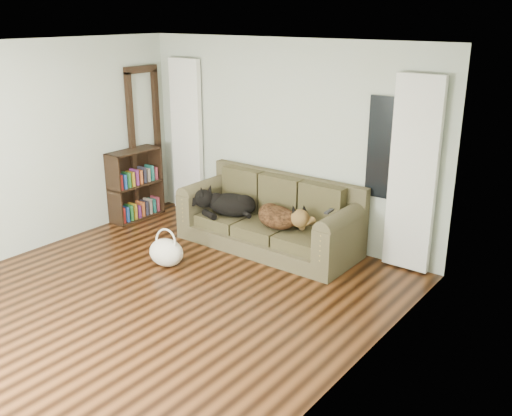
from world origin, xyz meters
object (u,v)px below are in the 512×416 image
Objects in this scene: dog_black_lab at (229,205)px; bookshelf at (135,185)px; dog_shepherd at (280,217)px; tote_bag at (166,253)px; sofa at (268,214)px.

bookshelf is at bearing 178.31° from dog_black_lab.
bookshelf is (-2.44, -0.19, 0.01)m from dog_shepherd.
tote_bag is (-0.06, -1.10, -0.32)m from dog_black_lab.
dog_shepherd is (0.81, 0.02, 0.01)m from dog_black_lab.
dog_black_lab is 1.50× the size of tote_bag.
tote_bag is at bearing -118.23° from sofa.
tote_bag is at bearing 76.49° from dog_shepherd.
dog_black_lab is 0.81m from dog_shepherd.
dog_black_lab is at bearing 2.43° from bookshelf.
dog_shepherd is (0.23, -0.07, 0.04)m from sofa.
tote_bag is (-0.88, -1.12, -0.33)m from dog_shepherd.
dog_black_lab is at bearing 25.83° from dog_shepherd.
sofa is at bearing 1.24° from dog_black_lab.
bookshelf is (-1.56, 0.93, 0.34)m from tote_bag.
bookshelf reaches higher than sofa.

